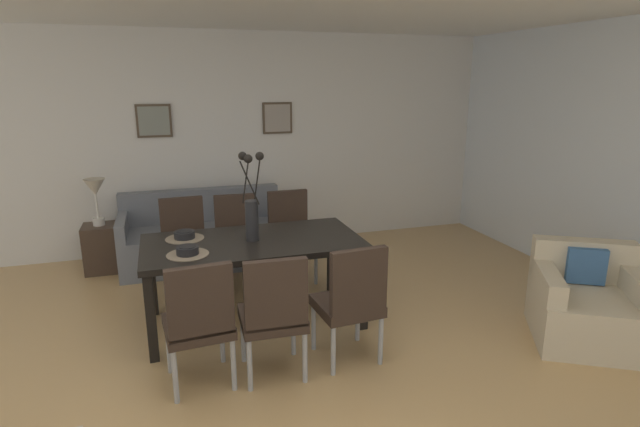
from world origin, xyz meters
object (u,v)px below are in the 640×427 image
object	(u,v)px
dining_chair_near_left	(199,319)
sofa	(205,238)
dining_chair_far_right	(238,236)
table_lamp	(95,191)
dining_table	(253,249)
bowl_near_right	(184,234)
side_table	(102,248)
framed_picture_center	(277,118)
centerpiece_vase	(252,207)
framed_picture_left	(154,121)
dining_chair_near_right	(185,240)
dining_chair_far_left	(274,311)
dining_chair_mid_left	(351,298)
bowl_near_left	(187,250)
dining_chair_mid_right	(291,231)
armchair	(588,305)

from	to	relation	value
dining_chair_near_left	sofa	world-z (taller)	dining_chair_near_left
dining_chair_near_left	dining_chair_far_right	size ratio (longest dim) A/B	1.00
table_lamp	dining_table	bearing A→B (deg)	-51.07
bowl_near_right	side_table	size ratio (longest dim) A/B	0.33
dining_chair_far_right	framed_picture_center	distance (m)	1.81
centerpiece_vase	side_table	size ratio (longest dim) A/B	1.41
dining_table	framed_picture_left	xyz separation A→B (m)	(-0.72, 2.13, 0.92)
sofa	side_table	world-z (taller)	sofa
dining_chair_near_right	dining_chair_far_left	world-z (taller)	same
dining_chair_near_right	framed_picture_center	size ratio (longest dim) A/B	2.43
sofa	dining_chair_near_right	bearing A→B (deg)	-108.46
centerpiece_vase	bowl_near_right	distance (m)	0.63
dining_chair_near_right	bowl_near_right	distance (m)	0.74
dining_chair_near_right	sofa	distance (m)	0.82
dining_table	dining_chair_mid_left	xyz separation A→B (m)	(0.56, -0.87, -0.15)
bowl_near_left	table_lamp	distance (m)	2.08
bowl_near_left	table_lamp	size ratio (longest dim) A/B	0.33
dining_chair_mid_right	bowl_near_left	bearing A→B (deg)	-134.82
dining_chair_far_left	dining_chair_far_right	world-z (taller)	same
dining_table	sofa	size ratio (longest dim) A/B	0.98
dining_chair_far_left	side_table	size ratio (longest dim) A/B	1.77
dining_chair_near_left	dining_chair_mid_left	world-z (taller)	same
centerpiece_vase	bowl_near_right	world-z (taller)	centerpiece_vase
dining_table	dining_chair_near_left	world-z (taller)	dining_chair_near_left
dining_chair_near_right	dining_chair_far_left	size ratio (longest dim) A/B	1.00
dining_table	dining_chair_mid_right	world-z (taller)	dining_chair_mid_right
dining_chair_far_left	framed_picture_left	size ratio (longest dim) A/B	2.37
dining_chair_far_left	table_lamp	bearing A→B (deg)	117.42
dining_table	centerpiece_vase	distance (m)	0.36
sofa	dining_chair_far_right	bearing A→B (deg)	-71.24
dining_chair_near_left	dining_chair_far_left	bearing A→B (deg)	-4.05
dining_chair_near_left	armchair	bearing A→B (deg)	-4.66
centerpiece_vase	table_lamp	size ratio (longest dim) A/B	1.44
sofa	dining_table	bearing A→B (deg)	-80.70
sofa	side_table	xyz separation A→B (m)	(-1.10, 0.05, -0.02)
dining_table	armchair	world-z (taller)	armchair
dining_chair_far_right	dining_chair_near_left	bearing A→B (deg)	-106.61
dining_chair_far_right	dining_chair_mid_right	bearing A→B (deg)	2.36
side_table	armchair	bearing A→B (deg)	-35.95
armchair	framed_picture_center	xyz separation A→B (m)	(-1.78, 3.24, 1.30)
dining_chair_mid_left	bowl_near_right	size ratio (longest dim) A/B	5.41
dining_chair_near_right	dining_chair_mid_right	xyz separation A→B (m)	(1.08, -0.01, 0.00)
centerpiece_vase	bowl_near_right	xyz separation A→B (m)	(-0.54, 0.21, -0.24)
armchair	framed_picture_center	distance (m)	3.92
table_lamp	dining_chair_mid_left	bearing A→B (deg)	-53.07
side_table	armchair	distance (m)	4.78
bowl_near_left	dining_chair_far_left	bearing A→B (deg)	-53.14
bowl_near_right	table_lamp	xyz separation A→B (m)	(-0.83, 1.49, 0.11)
dining_table	centerpiece_vase	xyz separation A→B (m)	(0.00, 0.00, 0.36)
side_table	framed_picture_center	size ratio (longest dim) A/B	1.37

